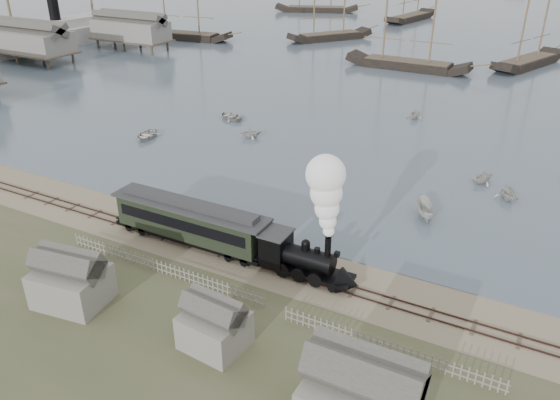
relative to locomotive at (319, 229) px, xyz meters
The scene contains 21 objects.
ground 7.10m from the locomotive, 157.84° to the left, with size 600.00×600.00×0.00m, color gray.
harbor_water 172.13m from the locomotive, 91.64° to the left, with size 600.00×336.00×0.06m, color #414E5D.
rail_track 6.78m from the locomotive, behind, with size 120.00×1.80×0.16m.
picket_fence_west 13.32m from the locomotive, 156.34° to the right, with size 19.00×0.10×1.20m, color gray, non-canonical shape.
picket_fence_east 10.49m from the locomotive, 35.93° to the right, with size 15.00×0.10×1.20m, color gray, non-canonical shape.
shed_left 19.12m from the locomotive, 143.58° to the right, with size 5.00×4.00×4.10m, color gray, non-canonical shape.
shed_mid 11.43m from the locomotive, 106.23° to the right, with size 4.00×3.50×3.60m, color gray, non-canonical shape.
western_wharf 91.17m from the locomotive, 152.57° to the left, with size 36.00×56.00×8.00m, color gray, non-canonical shape.
locomotive is the anchor object (origin of this frame).
passenger_coach 12.47m from the locomotive, behind, with size 15.12×2.92×3.67m.
beached_dinghy 17.12m from the locomotive, 168.81° to the left, with size 3.50×2.50×0.73m, color beige.
steamship 110.92m from the locomotive, 147.86° to the left, with size 52.84×8.81×11.56m, color beige, non-canonical shape.
rowboat_0 38.78m from the locomotive, 150.50° to the left, with size 4.31×3.07×0.89m, color beige.
rowboat_1 33.81m from the locomotive, 129.74° to the left, with size 2.81×2.42×1.48m, color beige.
rowboat_2 15.79m from the locomotive, 72.17° to the left, with size 3.90×1.47×1.51m, color beige.
rowboat_4 26.90m from the locomotive, 71.82° to the left, with size 2.80×2.42×1.47m, color beige.
rowboat_6 42.26m from the locomotive, 131.99° to the left, with size 4.32×3.08×0.89m, color beige.
rowboat_7 44.52m from the locomotive, 95.74° to the left, with size 2.75×2.37×1.45m, color beige.
rowboat_8 25.35m from the locomotive, 63.28° to the left, with size 2.98×2.57×1.57m, color beige.
schooner_2 75.67m from the locomotive, 100.96° to the left, with size 24.37×5.62×20.00m, color black, non-canonical shape.
schooner_3 88.09m from the locomotive, 85.80° to the left, with size 22.53×5.20×20.00m, color black, non-canonical shape.
Camera 1 is at (19.18, -35.04, 25.16)m, focal length 35.00 mm.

